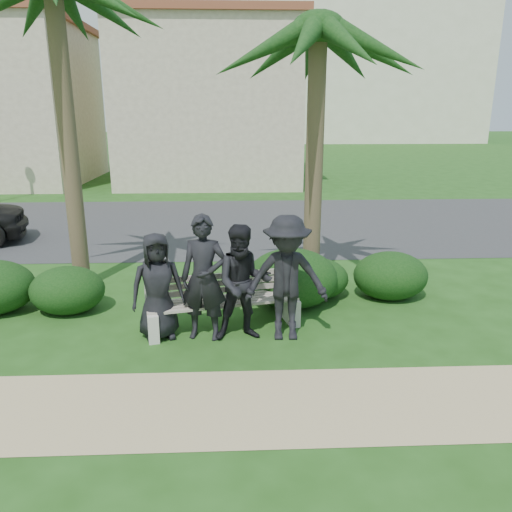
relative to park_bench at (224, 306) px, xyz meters
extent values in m
plane|color=#1F4814|center=(0.10, -0.38, -0.37)|extent=(160.00, 160.00, 0.00)
cube|color=tan|center=(0.10, -2.18, -0.37)|extent=(30.00, 1.60, 0.01)
cube|color=#2D2D30|center=(0.10, 7.62, -0.37)|extent=(160.00, 8.00, 0.01)
cube|color=tan|center=(-0.90, 17.62, 3.13)|extent=(8.00, 8.00, 7.00)
cube|color=brown|center=(-0.90, 17.62, 6.78)|extent=(8.40, 8.40, 0.30)
cube|color=beige|center=(14.10, 54.62, 9.63)|extent=(26.00, 18.00, 20.00)
cube|color=gray|center=(0.00, -0.04, 0.07)|extent=(2.41, 1.04, 0.04)
cube|color=gray|center=(0.00, 0.19, 0.31)|extent=(2.30, 0.56, 0.27)
cube|color=beige|center=(-1.10, -0.04, -0.16)|extent=(0.27, 0.56, 0.43)
cube|color=beige|center=(1.10, -0.04, -0.16)|extent=(0.27, 0.56, 0.43)
imported|color=black|center=(-0.96, -0.27, 0.43)|extent=(0.91, 0.73, 1.61)
imported|color=black|center=(-0.28, -0.31, 0.57)|extent=(0.76, 0.57, 1.88)
imported|color=black|center=(0.30, -0.36, 0.50)|extent=(0.91, 0.74, 1.74)
imported|color=black|center=(0.93, -0.38, 0.57)|extent=(1.23, 0.73, 1.88)
ellipsoid|color=black|center=(-2.65, 0.81, 0.03)|extent=(1.24, 1.03, 0.81)
ellipsoid|color=black|center=(1.17, 0.94, 0.15)|extent=(1.60, 1.32, 1.04)
ellipsoid|color=black|center=(1.67, 1.31, 0.00)|extent=(1.15, 0.95, 0.75)
ellipsoid|color=black|center=(3.01, 1.24, 0.07)|extent=(1.34, 1.11, 0.88)
cylinder|color=brown|center=(-2.80, 2.10, 2.34)|extent=(0.32, 0.32, 5.42)
cylinder|color=brown|center=(1.64, 1.86, 1.96)|extent=(0.32, 0.32, 4.66)
camera|label=1|loc=(0.18, -7.25, 2.91)|focal=35.00mm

